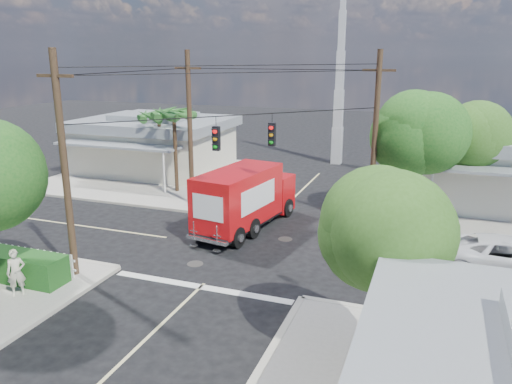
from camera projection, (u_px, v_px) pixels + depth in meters
The scene contains 17 objects.
ground at pixel (241, 248), 23.34m from camera, with size 120.00×120.00×0.00m, color black.
sidewalk_ne at pixel (479, 206), 29.57m from camera, with size 14.12×14.12×0.14m.
sidewalk_nw at pixel (159, 176), 36.76m from camera, with size 14.12×14.12×0.14m.
road_markings at pixel (229, 260), 22.01m from camera, with size 32.00×32.00×0.01m.
building_nw at pixel (155, 143), 37.99m from camera, with size 10.80×10.20×4.30m.
radio_tower at pixel (339, 94), 39.76m from camera, with size 0.80×0.80×17.00m.
tree_ne_front at pixel (418, 134), 25.80m from camera, with size 4.21×4.14×6.66m.
tree_ne_back at pixel (469, 141), 27.08m from camera, with size 3.77×3.66×5.82m.
tree_se at pixel (383, 237), 13.39m from camera, with size 3.67×3.54×5.62m.
palm_nw_front at pixel (174, 115), 31.26m from camera, with size 3.01×3.08×5.59m.
palm_nw_back at pixel (159, 117), 33.37m from camera, with size 3.01×3.08×5.19m.
utility_poles at pixel (222, 142), 24.06m from camera, with size 12.00×10.68×9.00m.
picket_fence at pixel (17, 256), 20.67m from camera, with size 5.94×0.06×1.00m.
vending_boxes at pixel (397, 211), 26.62m from camera, with size 1.90×0.50×1.10m.
delivery_truck at pixel (245, 198), 25.57m from camera, with size 3.39×7.68×3.22m.
parked_car at pixel (509, 256), 20.44m from camera, with size 2.55×5.52×1.54m, color silver.
pedestrian at pixel (16, 272), 18.30m from camera, with size 0.65×0.43×1.78m, color beige.
Camera 1 is at (8.12, -20.23, 8.78)m, focal length 35.00 mm.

